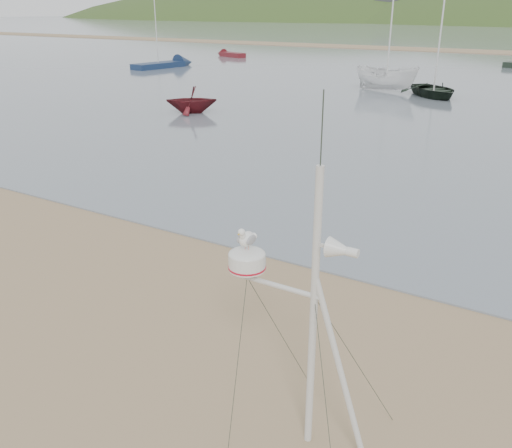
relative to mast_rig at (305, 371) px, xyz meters
The scene contains 7 objects.
ground 3.96m from the mast_rig, behind, with size 560.00×560.00×0.00m, color #876D4E.
mast_rig is the anchor object (origin of this frame).
boat_dark 31.01m from the mast_rig, 101.52° to the left, with size 3.09×0.90×4.32m, color black.
boat_red 24.00m from the mast_rig, 131.23° to the left, with size 2.30×1.40×2.67m, color #59141A.
boat_white 32.72m from the mast_rig, 107.07° to the left, with size 1.69×1.74×4.50m, color white.
dinghy_red_far 59.26m from the mast_rig, 125.27° to the left, with size 4.76×2.57×1.13m.
sailboat_blue_near 48.61m from the mast_rig, 131.57° to the left, with size 2.68×7.10×6.88m.
Camera 1 is at (6.15, -5.72, 5.35)m, focal length 38.00 mm.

